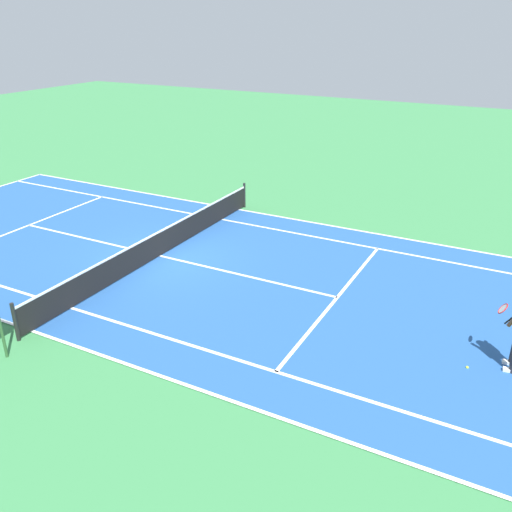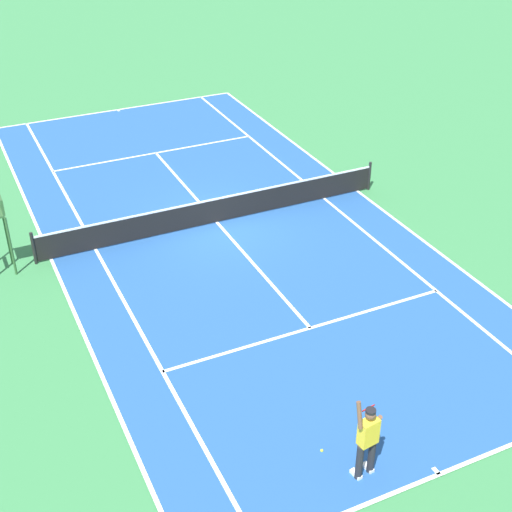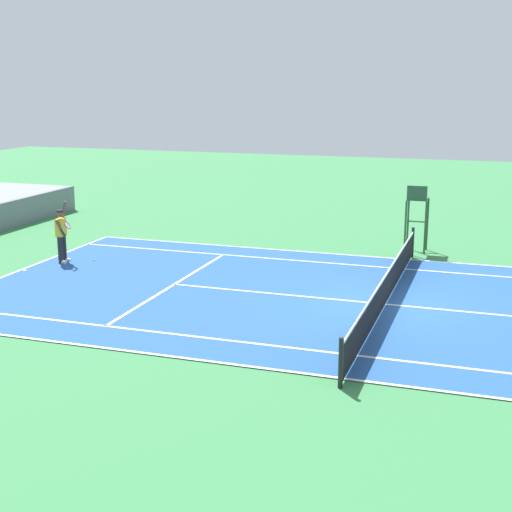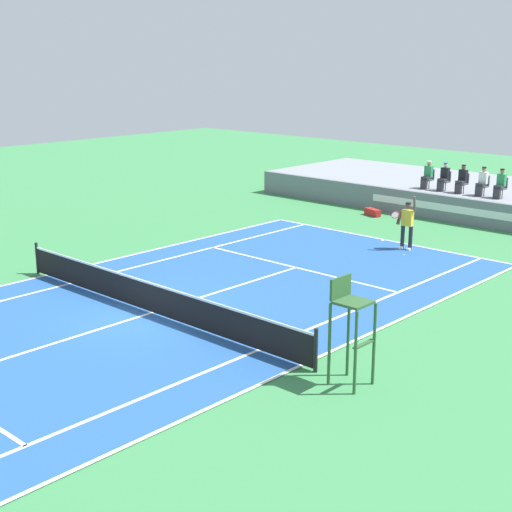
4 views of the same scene
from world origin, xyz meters
The scene contains 4 objects.
ground_plane centered at (0.00, 0.00, 0.00)m, with size 80.00×80.00×0.00m, color #387F47.
court centered at (0.00, 0.00, 0.01)m, with size 11.08×23.88×0.03m.
net centered at (0.00, 0.00, 0.52)m, with size 11.98×0.10×1.07m.
tennis_ball centered at (1.87, 10.30, 0.03)m, with size 0.07×0.07×0.07m, color #D1E533.
Camera 1 is at (13.55, 10.87, 7.60)m, focal length 38.21 mm.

